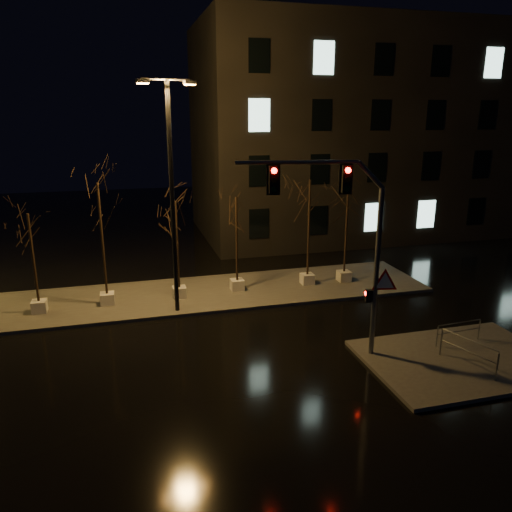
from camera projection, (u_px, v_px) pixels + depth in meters
name	position (u px, v px, depth m)	size (l,w,h in m)	color
ground	(242.00, 345.00, 19.95)	(90.00, 90.00, 0.00)	black
median	(215.00, 293.00, 25.50)	(22.00, 5.00, 0.15)	#46443F
sidewalk_corner	(460.00, 360.00, 18.56)	(7.00, 5.00, 0.15)	#46443F
building	(364.00, 132.00, 38.08)	(25.00, 12.00, 15.00)	black
tree_0	(30.00, 236.00, 21.88)	(1.80, 1.80, 4.71)	silver
tree_1	(100.00, 211.00, 22.57)	(1.80, 1.80, 5.93)	silver
tree_2	(176.00, 224.00, 23.64)	(1.80, 1.80, 4.92)	silver
tree_3	(236.00, 218.00, 24.70)	(1.80, 1.80, 4.94)	silver
tree_4	(309.00, 204.00, 25.43)	(1.80, 1.80, 5.69)	silver
tree_5	(347.00, 209.00, 26.01)	(1.80, 1.80, 5.22)	silver
traffic_signal_mast	(346.00, 231.00, 17.59)	(5.82, 1.35, 7.25)	slate
streetlight_main	(172.00, 183.00, 21.47)	(2.52, 0.91, 10.16)	black
guard_rail_a	(459.00, 329.00, 19.63)	(2.05, 0.16, 0.89)	slate
guard_rail_b	(468.00, 349.00, 17.73)	(0.75, 2.19, 1.09)	slate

